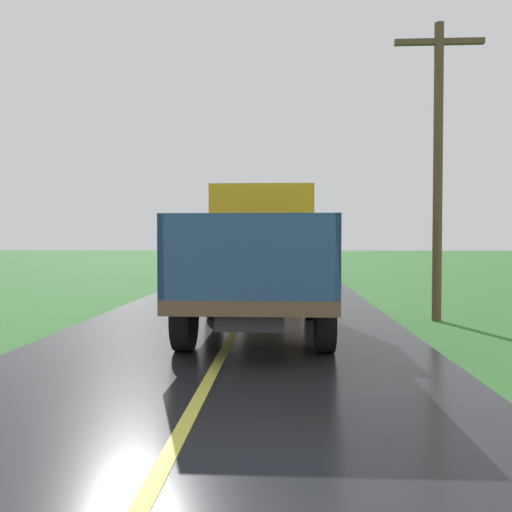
# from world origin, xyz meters

# --- Properties ---
(banana_truck_near) EXTENTS (2.38, 5.82, 2.80)m
(banana_truck_near) POSITION_xyz_m (0.48, 11.35, 1.47)
(banana_truck_near) COLOR #2D2D30
(banana_truck_near) RESTS_ON road_surface
(banana_truck_far) EXTENTS (2.38, 5.81, 2.80)m
(banana_truck_far) POSITION_xyz_m (0.49, 24.81, 1.47)
(banana_truck_far) COLOR #2D2D30
(banana_truck_far) RESTS_ON road_surface
(utility_pole_roadside) EXTENTS (1.89, 0.20, 6.39)m
(utility_pole_roadside) POSITION_xyz_m (4.21, 12.68, 3.47)
(utility_pole_roadside) COLOR brown
(utility_pole_roadside) RESTS_ON ground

